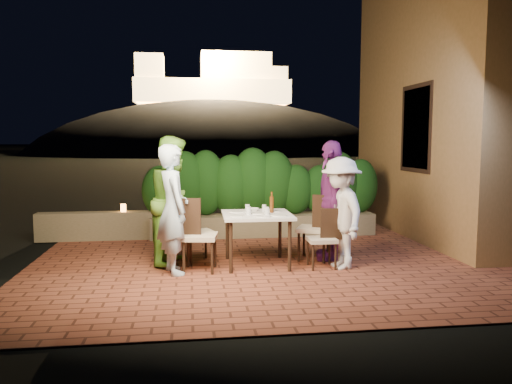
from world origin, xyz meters
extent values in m
plane|color=black|center=(0.00, 0.00, -0.02)|extent=(400.00, 400.00, 0.00)
cube|color=brown|center=(0.00, 0.50, -0.07)|extent=(7.00, 6.00, 0.15)
cube|color=#A2753F|center=(3.60, 2.00, 2.50)|extent=(1.60, 5.00, 5.00)
cube|color=black|center=(2.82, 1.50, 2.00)|extent=(0.08, 1.00, 1.40)
cube|color=black|center=(2.81, 1.50, 2.00)|extent=(0.06, 1.15, 1.55)
cube|color=#75694A|center=(0.20, 2.30, 0.20)|extent=(4.20, 0.55, 0.40)
cube|color=#75694A|center=(-2.80, 2.30, 0.25)|extent=(2.20, 0.30, 0.50)
ellipsoid|color=black|center=(2.00, 60.00, -4.00)|extent=(52.00, 40.00, 22.00)
cylinder|color=white|center=(-0.54, -0.12, 0.76)|extent=(0.20, 0.20, 0.01)
cylinder|color=white|center=(-0.49, 0.29, 0.76)|extent=(0.24, 0.24, 0.01)
cylinder|color=white|center=(0.06, -0.14, 0.76)|extent=(0.22, 0.22, 0.01)
cylinder|color=white|center=(0.04, 0.28, 0.76)|extent=(0.23, 0.23, 0.01)
cylinder|color=white|center=(-0.22, 0.11, 0.76)|extent=(0.23, 0.23, 0.01)
cylinder|color=white|center=(-0.18, -0.21, 0.76)|extent=(0.22, 0.22, 0.01)
cylinder|color=silver|center=(-0.37, -0.01, 0.81)|extent=(0.07, 0.07, 0.12)
cylinder|color=silver|center=(-0.35, 0.25, 0.81)|extent=(0.07, 0.07, 0.12)
cylinder|color=silver|center=(-0.10, -0.03, 0.81)|extent=(0.06, 0.06, 0.11)
cylinder|color=silver|center=(-0.10, 0.24, 0.81)|extent=(0.06, 0.06, 0.11)
imported|color=white|center=(-0.24, 0.39, 0.77)|extent=(0.16, 0.16, 0.04)
imported|color=silver|center=(-1.40, -0.18, 0.87)|extent=(0.59, 0.73, 1.74)
imported|color=#7AC73E|center=(-1.40, 0.39, 0.93)|extent=(0.88, 1.03, 1.86)
imported|color=silver|center=(0.91, -0.21, 0.78)|extent=(0.72, 1.08, 1.56)
imported|color=#772776|center=(0.93, 0.32, 0.90)|extent=(0.66, 1.12, 1.79)
cylinder|color=orange|center=(-2.38, 2.30, 0.57)|extent=(0.10, 0.10, 0.14)
camera|label=1|loc=(-1.18, -6.90, 1.80)|focal=35.00mm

